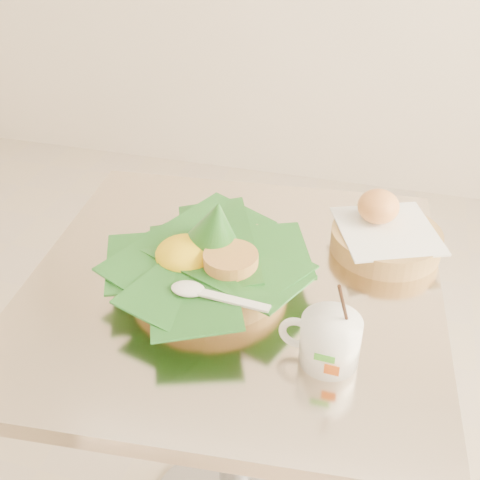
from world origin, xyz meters
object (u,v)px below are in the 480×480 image
(rice_basket, at_px, (208,258))
(bread_basket, at_px, (385,234))
(coffee_mug, at_px, (329,339))
(cafe_table, at_px, (234,371))

(rice_basket, xyz_separation_m, bread_basket, (0.28, 0.18, -0.01))
(bread_basket, distance_m, coffee_mug, 0.32)
(rice_basket, height_order, bread_basket, rice_basket)
(rice_basket, distance_m, coffee_mug, 0.26)
(bread_basket, relative_size, coffee_mug, 1.49)
(cafe_table, bearing_deg, rice_basket, -169.22)
(rice_basket, xyz_separation_m, coffee_mug, (0.22, -0.14, -0.01))
(cafe_table, relative_size, coffee_mug, 5.10)
(cafe_table, bearing_deg, coffee_mug, -38.12)
(bread_basket, bearing_deg, coffee_mug, -100.16)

